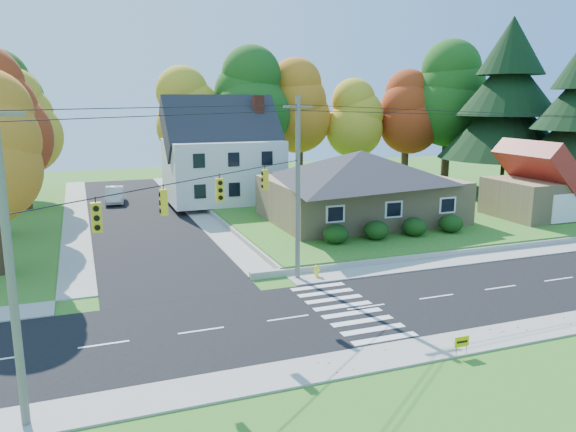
% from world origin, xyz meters
% --- Properties ---
extents(ground, '(120.00, 120.00, 0.00)m').
position_xyz_m(ground, '(0.00, 0.00, 0.00)').
color(ground, '#3D7923').
extents(road_main, '(90.00, 8.00, 0.02)m').
position_xyz_m(road_main, '(0.00, 0.00, 0.01)').
color(road_main, black).
rests_on(road_main, ground).
extents(road_cross, '(8.00, 44.00, 0.02)m').
position_xyz_m(road_cross, '(-8.00, 26.00, 0.01)').
color(road_cross, black).
rests_on(road_cross, ground).
extents(sidewalk_north, '(90.00, 2.00, 0.08)m').
position_xyz_m(sidewalk_north, '(0.00, 5.00, 0.04)').
color(sidewalk_north, '#9C9A90').
rests_on(sidewalk_north, ground).
extents(sidewalk_south, '(90.00, 2.00, 0.08)m').
position_xyz_m(sidewalk_south, '(0.00, -5.00, 0.04)').
color(sidewalk_south, '#9C9A90').
rests_on(sidewalk_south, ground).
extents(lawn, '(30.00, 30.00, 0.50)m').
position_xyz_m(lawn, '(13.00, 21.00, 0.25)').
color(lawn, '#3D7923').
rests_on(lawn, ground).
extents(ranch_house, '(14.60, 10.60, 5.40)m').
position_xyz_m(ranch_house, '(8.00, 16.00, 3.27)').
color(ranch_house, tan).
rests_on(ranch_house, lawn).
extents(colonial_house, '(10.40, 8.40, 9.60)m').
position_xyz_m(colonial_house, '(0.04, 28.00, 4.58)').
color(colonial_house, silver).
rests_on(colonial_house, lawn).
extents(garage, '(7.30, 6.30, 4.60)m').
position_xyz_m(garage, '(22.00, 11.99, 2.84)').
color(garage, tan).
rests_on(garage, lawn).
extents(hedge_row, '(10.70, 1.70, 1.27)m').
position_xyz_m(hedge_row, '(7.50, 9.80, 1.14)').
color(hedge_row, '#163A10').
rests_on(hedge_row, lawn).
extents(traffic_infrastructure, '(38.10, 10.66, 10.00)m').
position_xyz_m(traffic_infrastructure, '(-0.15, 1.35, 5.15)').
color(traffic_infrastructure, '#666059').
rests_on(traffic_infrastructure, ground).
extents(tree_lot_0, '(6.72, 6.72, 12.51)m').
position_xyz_m(tree_lot_0, '(-2.00, 34.00, 8.31)').
color(tree_lot_0, '#3F2A19').
rests_on(tree_lot_0, lawn).
extents(tree_lot_1, '(7.84, 7.84, 14.60)m').
position_xyz_m(tree_lot_1, '(4.00, 33.00, 9.61)').
color(tree_lot_1, '#3F2A19').
rests_on(tree_lot_1, lawn).
extents(tree_lot_2, '(7.28, 7.28, 13.56)m').
position_xyz_m(tree_lot_2, '(10.00, 34.00, 8.96)').
color(tree_lot_2, '#3F2A19').
rests_on(tree_lot_2, lawn).
extents(tree_lot_3, '(6.16, 6.16, 11.47)m').
position_xyz_m(tree_lot_3, '(16.00, 33.00, 7.65)').
color(tree_lot_3, '#3F2A19').
rests_on(tree_lot_3, lawn).
extents(tree_lot_4, '(6.72, 6.72, 12.51)m').
position_xyz_m(tree_lot_4, '(22.00, 32.00, 8.31)').
color(tree_lot_4, '#3F2A19').
rests_on(tree_lot_4, lawn).
extents(tree_lot_5, '(8.40, 8.40, 15.64)m').
position_xyz_m(tree_lot_5, '(26.00, 30.00, 10.27)').
color(tree_lot_5, '#3F2A19').
rests_on(tree_lot_5, lawn).
extents(conifer_east_a, '(12.80, 12.80, 16.96)m').
position_xyz_m(conifer_east_a, '(27.00, 22.00, 9.39)').
color(conifer_east_a, '#3F2A19').
rests_on(conifer_east_a, lawn).
extents(tree_west_2, '(6.72, 6.72, 12.51)m').
position_xyz_m(tree_west_2, '(-17.00, 32.00, 7.81)').
color(tree_west_2, '#3F2A19').
rests_on(tree_west_2, ground).
extents(tree_west_3, '(7.84, 7.84, 14.60)m').
position_xyz_m(tree_west_3, '(-19.00, 40.00, 9.11)').
color(tree_west_3, '#3F2A19').
rests_on(tree_west_3, ground).
extents(white_car, '(2.08, 4.82, 1.55)m').
position_xyz_m(white_car, '(-9.46, 32.65, 0.79)').
color(white_car, silver).
rests_on(white_car, road_cross).
extents(fire_hydrant, '(0.41, 0.32, 0.72)m').
position_xyz_m(fire_hydrant, '(-0.42, 5.02, 0.35)').
color(fire_hydrant, '#FFF722').
rests_on(fire_hydrant, ground).
extents(yard_sign, '(0.64, 0.04, 0.80)m').
position_xyz_m(yard_sign, '(1.00, -5.89, 0.57)').
color(yard_sign, black).
rests_on(yard_sign, ground).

